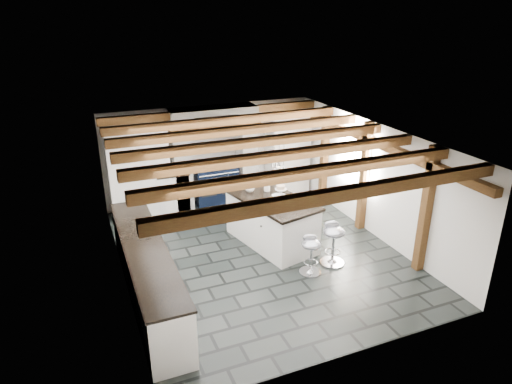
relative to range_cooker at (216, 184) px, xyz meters
name	(u,v)px	position (x,y,z in m)	size (l,w,h in m)	color
ground	(259,253)	(0.00, -2.68, -0.47)	(6.00, 6.00, 0.00)	black
room_shell	(205,181)	(-0.61, -1.26, 0.60)	(6.00, 6.03, 6.00)	white
range_cooker	(216,184)	(0.00, 0.00, 0.00)	(1.00, 0.63, 0.99)	black
kitchen_island	(271,220)	(0.39, -2.37, 0.03)	(1.42, 2.12, 1.28)	white
bar_stool_near	(333,238)	(1.10, -3.52, 0.05)	(0.51, 0.51, 0.82)	silver
bar_stool_far	(311,250)	(0.57, -3.65, -0.01)	(0.47, 0.47, 0.73)	silver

